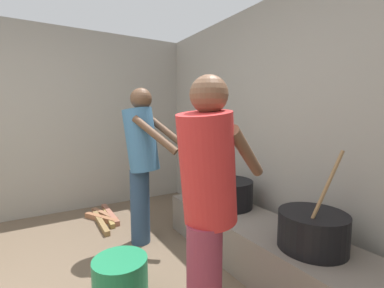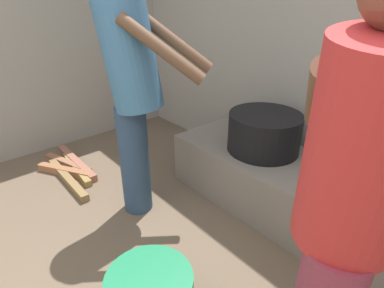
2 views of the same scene
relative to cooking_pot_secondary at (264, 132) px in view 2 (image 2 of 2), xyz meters
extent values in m
cube|color=slate|center=(0.50, -0.03, -0.33)|extent=(2.22, 0.60, 0.40)
cylinder|color=black|center=(0.00, 0.00, 0.00)|extent=(0.51, 0.51, 0.27)
cylinder|color=navy|center=(-0.47, -0.78, -0.14)|extent=(0.20, 0.20, 0.78)
cylinder|color=teal|center=(-0.45, -0.77, 0.56)|extent=(0.49, 0.47, 0.66)
cylinder|color=brown|center=(-0.18, -0.73, 0.63)|extent=(0.42, 0.34, 0.36)
cylinder|color=brown|center=(-0.35, -0.51, 0.63)|extent=(0.42, 0.34, 0.36)
cylinder|color=red|center=(0.94, -0.90, 0.52)|extent=(0.44, 0.48, 0.64)
cylinder|color=brown|center=(0.71, -0.76, 0.59)|extent=(0.27, 0.44, 0.35)
cube|color=#9C604C|center=(-1.36, -0.89, -0.50)|extent=(0.74, 0.07, 0.06)
cube|color=#9A6241|center=(-1.27, -1.02, -0.50)|extent=(0.50, 0.32, 0.06)
cube|color=olive|center=(-1.14, -1.05, -0.50)|extent=(0.73, 0.07, 0.06)
cube|color=olive|center=(-1.25, -0.93, -0.50)|extent=(0.60, 0.10, 0.06)
cube|color=#976447|center=(-1.38, -0.96, -0.50)|extent=(0.55, 0.22, 0.06)
camera|label=1|loc=(2.11, -1.70, 0.82)|focal=24.93mm
camera|label=2|loc=(1.18, -1.70, 0.91)|focal=29.21mm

